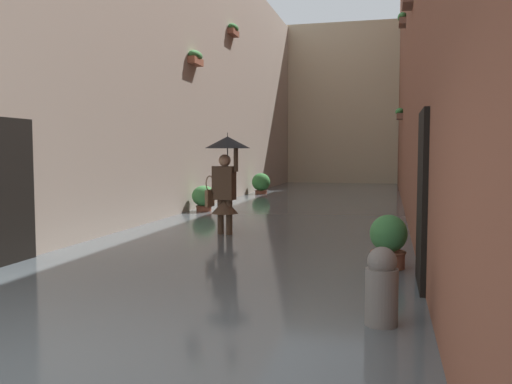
# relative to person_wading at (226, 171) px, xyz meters

# --- Properties ---
(ground_plane) EXTENTS (61.19, 61.19, 0.00)m
(ground_plane) POSITION_rel_person_wading_xyz_m (-0.62, -5.56, -1.38)
(ground_plane) COLOR #605B56
(flood_water) EXTENTS (6.30, 30.47, 0.18)m
(flood_water) POSITION_rel_person_wading_xyz_m (-0.62, -5.56, -1.29)
(flood_water) COLOR #515B60
(flood_water) RESTS_ON ground_plane
(building_facade_right) EXTENTS (2.04, 28.47, 8.05)m
(building_facade_right) POSITION_rel_person_wading_xyz_m (3.03, -5.56, 2.65)
(building_facade_right) COLOR #A89989
(building_facade_right) RESTS_ON ground_plane
(building_facade_far) EXTENTS (9.10, 1.80, 8.19)m
(building_facade_far) POSITION_rel_person_wading_xyz_m (-0.62, -18.70, 2.72)
(building_facade_far) COLOR beige
(building_facade_far) RESTS_ON ground_plane
(person_wading) EXTENTS (0.85, 0.85, 2.09)m
(person_wading) POSITION_rel_person_wading_xyz_m (0.00, 0.00, 0.00)
(person_wading) COLOR #4C4233
(person_wading) RESTS_ON ground_plane
(potted_plant_far_right) EXTENTS (0.63, 0.63, 0.86)m
(potted_plant_far_right) POSITION_rel_person_wading_xyz_m (1.75, -3.72, -0.88)
(potted_plant_far_right) COLOR brown
(potted_plant_far_right) RESTS_ON ground_plane
(potted_plant_mid_right) EXTENTS (0.68, 0.68, 0.95)m
(potted_plant_mid_right) POSITION_rel_person_wading_xyz_m (1.67, -9.89, -0.83)
(potted_plant_mid_right) COLOR brown
(potted_plant_mid_right) RESTS_ON ground_plane
(potted_plant_mid_left) EXTENTS (0.49, 0.49, 0.90)m
(potted_plant_mid_left) POSITION_rel_person_wading_xyz_m (-2.98, 2.31, -0.90)
(potted_plant_mid_left) COLOR #9E563D
(potted_plant_mid_left) RESTS_ON ground_plane
(mooring_bollard) EXTENTS (0.29, 0.29, 0.89)m
(mooring_bollard) POSITION_rel_person_wading_xyz_m (-2.92, 4.80, -0.93)
(mooring_bollard) COLOR slate
(mooring_bollard) RESTS_ON ground_plane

